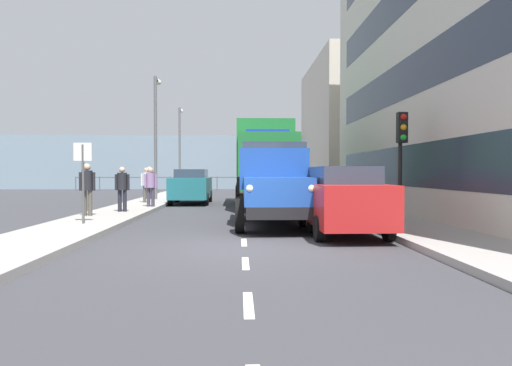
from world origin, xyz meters
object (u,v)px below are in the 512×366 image
object	(u,v)px
truck_vintage_blue	(273,186)
car_maroon_kerbside_1	(306,190)
lorry_cargo_green	(264,161)
lamp_post_far	(180,141)
pedestrian_couple_b	(122,185)
lamp_post_promenade	(156,126)
car_teal_oppositeside_0	(191,186)
pedestrian_couple_a	(149,180)
street_sign	(83,169)
pedestrian_in_dark_coat	(146,182)
car_red_kerbside_near	(340,199)
pedestrian_with_bag	(87,185)
traffic_light_near	(401,142)
pedestrian_near_railing	(151,184)

from	to	relation	value
truck_vintage_blue	car_maroon_kerbside_1	world-z (taller)	truck_vintage_blue
lorry_cargo_green	lamp_post_far	bearing A→B (deg)	-67.59
pedestrian_couple_b	lamp_post_promenade	size ratio (longest dim) A/B	0.25
truck_vintage_blue	car_teal_oppositeside_0	bearing A→B (deg)	-71.09
lamp_post_far	car_maroon_kerbside_1	bearing A→B (deg)	112.54
lorry_cargo_green	pedestrian_couple_a	xyz separation A→B (m)	(5.92, -3.25, -0.91)
pedestrian_couple_b	lamp_post_far	bearing A→B (deg)	-89.26
street_sign	pedestrian_in_dark_coat	bearing A→B (deg)	-89.77
car_red_kerbside_near	lorry_cargo_green	bearing A→B (deg)	-81.32
pedestrian_with_bag	pedestrian_in_dark_coat	xyz separation A→B (m)	(-0.60, -6.62, -0.05)
pedestrian_with_bag	pedestrian_couple_a	world-z (taller)	pedestrian_couple_a
lorry_cargo_green	pedestrian_with_bag	distance (m)	8.70
traffic_light_near	street_sign	size ratio (longest dim) A/B	1.42
car_teal_oppositeside_0	pedestrian_couple_a	distance (m)	2.82
pedestrian_with_bag	pedestrian_couple_a	distance (m)	9.36
car_red_kerbside_near	car_maroon_kerbside_1	distance (m)	6.15
pedestrian_with_bag	lamp_post_promenade	size ratio (longest dim) A/B	0.26
street_sign	lamp_post_far	bearing A→B (deg)	-89.66
pedestrian_near_railing	pedestrian_couple_a	size ratio (longest dim) A/B	0.94
lamp_post_far	street_sign	world-z (taller)	lamp_post_far
car_teal_oppositeside_0	lamp_post_far	xyz separation A→B (m)	(2.08, -11.87, 3.01)
car_red_kerbside_near	pedestrian_couple_b	distance (m)	8.51
truck_vintage_blue	pedestrian_in_dark_coat	bearing A→B (deg)	-58.09
lorry_cargo_green	street_sign	bearing A→B (deg)	56.82
pedestrian_couple_b	pedestrian_near_railing	size ratio (longest dim) A/B	1.00
car_red_kerbside_near	lamp_post_far	xyz separation A→B (m)	(7.08, -23.21, 3.01)
pedestrian_in_dark_coat	street_sign	world-z (taller)	street_sign
car_teal_oppositeside_0	car_maroon_kerbside_1	bearing A→B (deg)	133.91
pedestrian_in_dark_coat	pedestrian_couple_a	world-z (taller)	pedestrian_couple_a
lamp_post_far	pedestrian_couple_a	bearing A→B (deg)	88.32
pedestrian_couple_b	street_sign	xyz separation A→B (m)	(0.10, 3.85, 0.58)
pedestrian_couple_b	truck_vintage_blue	bearing A→B (deg)	145.71
lorry_cargo_green	pedestrian_near_railing	world-z (taller)	lorry_cargo_green
pedestrian_near_railing	traffic_light_near	world-z (taller)	traffic_light_near
lorry_cargo_green	car_maroon_kerbside_1	distance (m)	3.92
car_maroon_kerbside_1	lamp_post_promenade	distance (m)	10.16
pedestrian_couple_a	street_sign	world-z (taller)	street_sign
car_red_kerbside_near	pedestrian_couple_a	xyz separation A→B (m)	(7.38, -12.84, 0.27)
car_maroon_kerbside_1	lamp_post_promenade	size ratio (longest dim) A/B	0.67
truck_vintage_blue	lamp_post_promenade	world-z (taller)	lamp_post_promenade
car_red_kerbside_near	pedestrian_with_bag	size ratio (longest dim) A/B	2.68
car_teal_oppositeside_0	street_sign	xyz separation A→B (m)	(1.95, 10.14, 0.79)
car_maroon_kerbside_1	pedestrian_near_railing	world-z (taller)	pedestrian_near_railing
pedestrian_in_dark_coat	lamp_post_far	xyz separation A→B (m)	(0.10, -13.11, 2.79)
car_teal_oppositeside_0	street_sign	size ratio (longest dim) A/B	1.92
car_teal_oppositeside_0	street_sign	world-z (taller)	street_sign
traffic_light_near	lamp_post_far	world-z (taller)	lamp_post_far
lorry_cargo_green	pedestrian_with_bag	xyz separation A→B (m)	(6.12, 6.11, -0.92)
car_teal_oppositeside_0	pedestrian_with_bag	xyz separation A→B (m)	(2.58, 7.86, 0.26)
car_teal_oppositeside_0	pedestrian_couple_b	size ratio (longest dim) A/B	2.65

